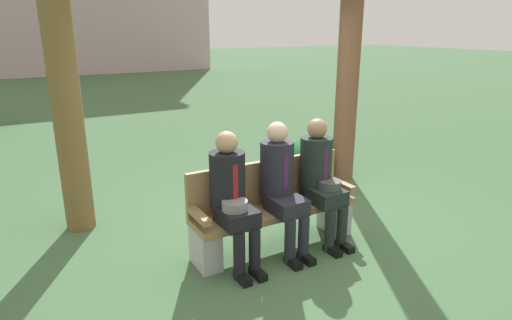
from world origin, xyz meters
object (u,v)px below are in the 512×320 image
object	(u,v)px
seated_man_middle	(281,182)
shrub_near_bench	(308,157)
park_bench	(272,208)
seated_man_left	(232,194)
seated_man_right	(321,175)

from	to	relation	value
seated_man_middle	shrub_near_bench	xyz separation A→B (m)	(1.67, 1.79, -0.46)
park_bench	seated_man_middle	xyz separation A→B (m)	(0.02, -0.12, 0.33)
seated_man_middle	seated_man_left	bearing A→B (deg)	-179.12
park_bench	seated_man_right	size ratio (longest dim) A/B	1.35
park_bench	seated_man_middle	bearing A→B (deg)	-78.85
park_bench	shrub_near_bench	distance (m)	2.38
shrub_near_bench	seated_man_middle	bearing A→B (deg)	-133.04
seated_man_left	seated_man_middle	bearing A→B (deg)	0.88
seated_man_right	park_bench	bearing A→B (deg)	166.04
seated_man_middle	shrub_near_bench	distance (m)	2.49
park_bench	seated_man_middle	world-z (taller)	seated_man_middle
seated_man_right	shrub_near_bench	xyz separation A→B (m)	(1.18, 1.80, -0.45)
park_bench	seated_man_left	size ratio (longest dim) A/B	1.36
seated_man_middle	seated_man_right	world-z (taller)	seated_man_middle
seated_man_middle	park_bench	bearing A→B (deg)	101.15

